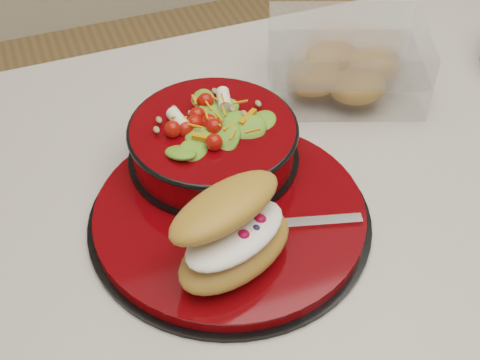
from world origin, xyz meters
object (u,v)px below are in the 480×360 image
object	(u,v)px
fork	(274,225)
pastry_box	(346,63)
croissant	(233,232)
dinner_plate	(231,215)
island_counter	(398,337)
salad_bowl	(213,137)

from	to	relation	value
fork	pastry_box	xyz separation A→B (m)	(0.20, 0.22, 0.02)
croissant	fork	world-z (taller)	croissant
dinner_plate	island_counter	bearing A→B (deg)	4.42
island_counter	fork	xyz separation A→B (m)	(-0.28, -0.06, 0.47)
dinner_plate	pastry_box	world-z (taller)	pastry_box
salad_bowl	fork	distance (m)	0.13
salad_bowl	croissant	size ratio (longest dim) A/B	1.31
dinner_plate	salad_bowl	size ratio (longest dim) A/B	1.56
island_counter	salad_bowl	xyz separation A→B (m)	(-0.30, 0.06, 0.50)
dinner_plate	pastry_box	distance (m)	0.30
island_counter	pastry_box	size ratio (longest dim) A/B	5.09
island_counter	croissant	bearing A→B (deg)	-164.96
croissant	pastry_box	distance (m)	0.36
salad_bowl	pastry_box	bearing A→B (deg)	23.11
island_counter	salad_bowl	bearing A→B (deg)	168.58
dinner_plate	croissant	bearing A→B (deg)	-108.06
croissant	fork	size ratio (longest dim) A/B	0.88
island_counter	croissant	distance (m)	0.61
salad_bowl	pastry_box	size ratio (longest dim) A/B	0.84
dinner_plate	fork	bearing A→B (deg)	-48.29
island_counter	dinner_plate	world-z (taller)	dinner_plate
croissant	dinner_plate	bearing A→B (deg)	48.72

